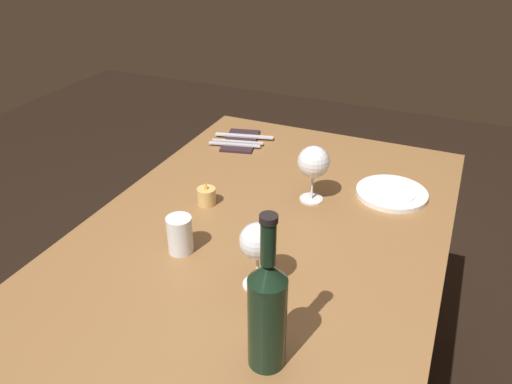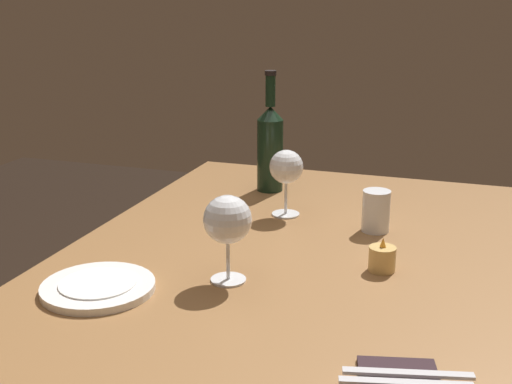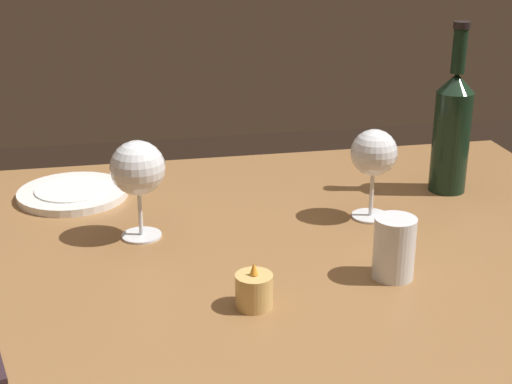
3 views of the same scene
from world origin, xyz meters
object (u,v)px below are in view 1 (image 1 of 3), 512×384
(table_knife, at_px, (244,136))
(folded_napkin, at_px, (241,141))
(dinner_plate, at_px, (392,193))
(wine_bottle, at_px, (267,311))
(wine_glass_left, at_px, (258,243))
(fork_outer, at_px, (234,144))
(water_tumbler, at_px, (180,236))
(votive_candle, at_px, (207,197))
(fork_inner, at_px, (237,142))
(wine_glass_right, at_px, (314,163))

(table_knife, bearing_deg, folded_napkin, 180.00)
(dinner_plate, bearing_deg, wine_bottle, 171.79)
(wine_glass_left, relative_size, fork_outer, 0.89)
(wine_glass_left, height_order, water_tumbler, wine_glass_left)
(votive_candle, xyz_separation_m, fork_inner, (0.39, 0.09, -0.01))
(wine_glass_left, bearing_deg, wine_bottle, -152.09)
(dinner_plate, bearing_deg, wine_glass_left, 158.76)
(fork_inner, relative_size, table_knife, 0.85)
(votive_candle, bearing_deg, fork_inner, 13.08)
(wine_bottle, distance_m, dinner_plate, 0.72)
(wine_glass_left, xyz_separation_m, water_tumbler, (0.04, 0.22, -0.07))
(folded_napkin, bearing_deg, wine_glass_right, -128.36)
(votive_candle, height_order, table_knife, votive_candle)
(votive_candle, bearing_deg, wine_glass_right, -62.16)
(wine_glass_left, relative_size, votive_candle, 2.37)
(water_tumbler, bearing_deg, wine_glass_left, -100.83)
(folded_napkin, bearing_deg, wine_bottle, -152.09)
(wine_glass_left, distance_m, table_knife, 0.80)
(dinner_plate, height_order, fork_inner, dinner_plate)
(wine_glass_left, bearing_deg, fork_inner, 28.81)
(folded_napkin, relative_size, fork_inner, 1.18)
(wine_glass_right, distance_m, fork_inner, 0.45)
(water_tumbler, bearing_deg, wine_glass_right, -31.12)
(water_tumbler, distance_m, table_knife, 0.68)
(wine_bottle, height_order, fork_outer, wine_bottle)
(fork_inner, bearing_deg, wine_glass_left, -151.19)
(wine_glass_left, xyz_separation_m, folded_napkin, (0.68, 0.36, -0.11))
(wine_glass_right, xyz_separation_m, wine_bottle, (-0.58, -0.10, 0.01))
(water_tumbler, xyz_separation_m, table_knife, (0.66, 0.14, -0.03))
(wine_glass_left, height_order, fork_inner, wine_glass_left)
(wine_bottle, xyz_separation_m, dinner_plate, (0.70, -0.10, -0.11))
(wine_glass_right, xyz_separation_m, table_knife, (0.31, 0.35, -0.11))
(wine_bottle, distance_m, table_knife, 1.01)
(wine_bottle, relative_size, fork_outer, 1.79)
(dinner_plate, relative_size, folded_napkin, 0.96)
(votive_candle, distance_m, folded_napkin, 0.43)
(wine_glass_right, relative_size, wine_bottle, 0.52)
(wine_glass_right, xyz_separation_m, dinner_plate, (0.12, -0.20, -0.11))
(wine_bottle, relative_size, dinner_plate, 1.57)
(folded_napkin, distance_m, fork_outer, 0.05)
(folded_napkin, bearing_deg, table_knife, 0.00)
(wine_glass_right, xyz_separation_m, water_tumbler, (-0.36, 0.21, -0.08))
(wine_bottle, relative_size, fork_inner, 1.79)
(votive_candle, height_order, folded_napkin, votive_candle)
(wine_glass_right, distance_m, dinner_plate, 0.26)
(dinner_plate, distance_m, folded_napkin, 0.58)
(folded_napkin, bearing_deg, dinner_plate, -106.37)
(wine_bottle, height_order, water_tumbler, wine_bottle)
(votive_candle, distance_m, dinner_plate, 0.53)
(wine_glass_right, height_order, wine_bottle, wine_bottle)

